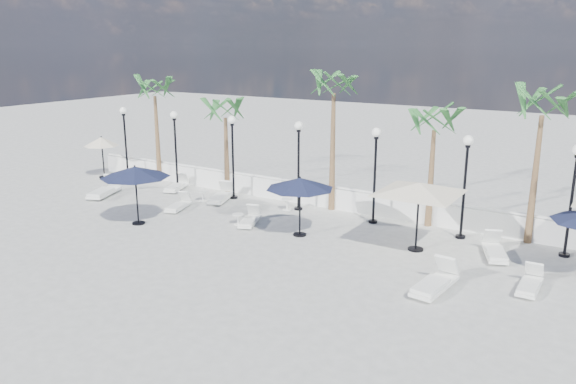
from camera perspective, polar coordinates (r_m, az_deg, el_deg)
The scene contains 29 objects.
ground at distance 19.38m, azimuth -8.91°, elevation -6.44°, with size 100.00×100.00×0.00m, color gray.
balustrade at distance 25.09m, azimuth 2.23°, elevation -0.22°, with size 26.00×0.30×1.01m.
lamppost_0 at distance 30.45m, azimuth -16.24°, elevation 5.77°, with size 0.36×0.36×3.84m.
lamppost_1 at distance 27.97m, azimuth -11.39°, elevation 5.31°, with size 0.36×0.36×3.84m.
lamppost_2 at distance 25.73m, azimuth -5.65°, elevation 4.72°, with size 0.36×0.36×3.84m.
lamppost_3 at distance 23.79m, azimuth 1.08°, elevation 3.97°, with size 0.36×0.36×3.84m.
lamppost_4 at distance 22.24m, azimuth 8.86°, elevation 3.03°, with size 0.36×0.36×3.84m.
lamppost_5 at distance 21.16m, azimuth 17.60°, elevation 1.90°, with size 0.36×0.36×3.84m.
lamppost_6 at distance 20.62m, azimuth 27.02°, elevation 0.65°, with size 0.36×0.36×3.84m.
palm_0 at distance 29.68m, azimuth -13.39°, elevation 9.71°, with size 2.60×2.60×5.50m.
palm_1 at distance 26.77m, azimuth -6.39°, elevation 7.83°, with size 2.60×2.60×4.70m.
palm_2 at distance 23.56m, azimuth 4.68°, elevation 10.26°, with size 2.60×2.60×6.10m.
palm_3 at distance 22.06m, azimuth 14.65°, elevation 6.48°, with size 2.60×2.60×4.90m.
palm_4 at distance 21.18m, azimuth 24.43°, elevation 7.44°, with size 2.60×2.60×5.70m.
lounger_0 at distance 27.85m, azimuth -18.16°, elevation 0.15°, with size 1.42×2.27×0.81m.
lounger_1 at distance 28.09m, azimuth -11.24°, elevation 0.63°, with size 1.13×1.90×0.68m.
lounger_2 at distance 24.77m, azimuth -11.07°, elevation -1.31°, with size 0.99×1.74×0.62m.
lounger_3 at distance 22.36m, azimuth -3.91°, elevation -2.81°, with size 1.09×1.75×0.63m.
lounger_4 at distance 25.78m, azimuth -6.82°, elevation -0.40°, with size 1.23×2.07×0.74m.
lounger_5 at distance 17.02m, azimuth 14.70°, elevation -8.89°, with size 0.90×2.14×0.78m.
lounger_6 at distance 17.96m, azimuth 23.36°, elevation -8.57°, with size 0.55×1.65×0.62m.
lounger_7 at distance 20.20m, azimuth 20.26°, elevation -5.60°, with size 1.22×1.97×0.70m.
side_table_0 at distance 25.89m, azimuth -8.65°, elevation -0.33°, with size 0.48×0.48×0.46m.
side_table_1 at distance 22.37m, azimuth -5.10°, elevation -2.67°, with size 0.45×0.45×0.44m.
side_table_2 at distance 24.25m, azimuth -0.10°, elevation -1.16°, with size 0.51×0.51×0.49m.
parasol_navy_left at distance 22.72m, azimuth -15.28°, elevation 1.95°, with size 2.72×2.72×2.40m.
parasol_navy_mid at distance 20.59m, azimuth 1.22°, elevation 0.85°, with size 2.54×2.54×2.28m.
parasol_cream_sq_a at distance 19.48m, azimuth 13.22°, elevation 0.89°, with size 5.30×5.30×2.60m.
parasol_cream_small at distance 31.47m, azimuth -18.41°, elevation 4.83°, with size 1.84×1.84×2.25m.
Camera 1 is at (11.95, -13.58, 6.95)m, focal length 35.00 mm.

